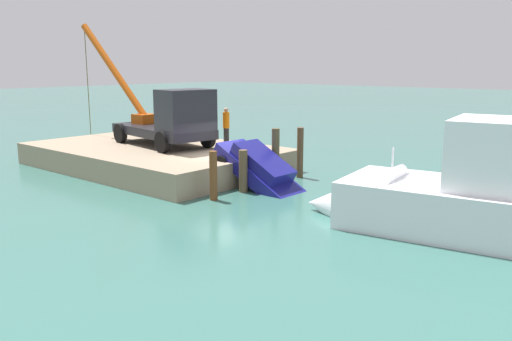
% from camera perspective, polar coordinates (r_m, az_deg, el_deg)
% --- Properties ---
extents(ground, '(200.00, 200.00, 0.00)m').
position_cam_1_polar(ground, '(23.90, -3.88, -1.01)').
color(ground, '#386B60').
extents(dock, '(12.57, 8.00, 1.09)m').
position_cam_1_polar(dock, '(27.20, -10.89, 1.48)').
color(dock, gray).
rests_on(dock, ground).
extents(crane_truck, '(9.90, 3.65, 6.29)m').
position_cam_1_polar(crane_truck, '(26.51, -9.32, 5.57)').
color(crane_truck, black).
rests_on(crane_truck, dock).
extents(dock_worker, '(0.34, 0.34, 1.86)m').
position_cam_1_polar(dock_worker, '(27.32, -3.23, 4.89)').
color(dock_worker, '#242424').
rests_on(dock_worker, dock).
extents(salvaged_car, '(4.28, 1.99, 2.82)m').
position_cam_1_polar(salvaged_car, '(22.04, 0.70, -0.19)').
color(salvaged_car, navy).
rests_on(salvaged_car, ground).
extents(moored_yacht, '(11.19, 5.07, 6.21)m').
position_cam_1_polar(moored_yacht, '(17.47, 20.64, -4.31)').
color(moored_yacht, white).
rests_on(moored_yacht, ground).
extents(piling_near, '(0.30, 0.30, 1.90)m').
position_cam_1_polar(piling_near, '(20.19, -4.62, -0.57)').
color(piling_near, brown).
rests_on(piling_near, ground).
extents(piling_mid, '(0.35, 0.35, 1.73)m').
position_cam_1_polar(piling_mid, '(21.44, -1.39, -0.07)').
color(piling_mid, brown).
rests_on(piling_mid, ground).
extents(piling_far, '(0.34, 0.34, 2.42)m').
position_cam_1_polar(piling_far, '(22.84, 2.12, 1.52)').
color(piling_far, brown).
rests_on(piling_far, ground).
extents(piling_end, '(0.29, 0.29, 2.31)m').
position_cam_1_polar(piling_end, '(24.24, 4.78, 1.92)').
color(piling_end, brown).
rests_on(piling_end, ground).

